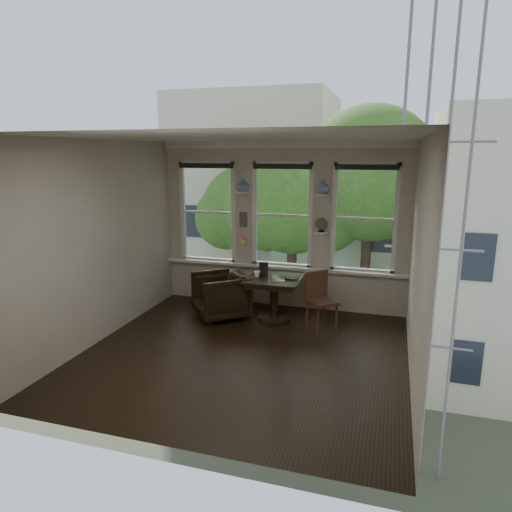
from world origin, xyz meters
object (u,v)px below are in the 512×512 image
(table, at_px, (274,299))
(mug, at_px, (257,274))
(armchair_left, at_px, (221,296))
(laptop, at_px, (287,279))
(side_chair_right, at_px, (322,301))

(table, xyz_separation_m, mug, (-0.30, -0.04, 0.42))
(table, height_order, armchair_left, armchair_left)
(armchair_left, distance_m, laptop, 1.21)
(armchair_left, bearing_deg, side_chair_right, 50.49)
(laptop, distance_m, mug, 0.52)
(table, distance_m, side_chair_right, 0.85)
(armchair_left, height_order, mug, mug)
(laptop, relative_size, mug, 2.96)
(side_chair_right, bearing_deg, laptop, 129.84)
(mug, bearing_deg, laptop, -0.65)
(mug, bearing_deg, armchair_left, -170.96)
(table, relative_size, side_chair_right, 0.98)
(table, bearing_deg, armchair_left, -171.49)
(laptop, height_order, mug, mug)
(laptop, bearing_deg, side_chair_right, 3.89)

